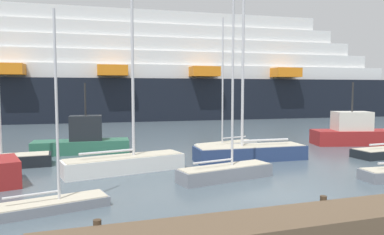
{
  "coord_description": "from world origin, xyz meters",
  "views": [
    {
      "loc": [
        -8.47,
        -13.67,
        4.62
      ],
      "look_at": [
        0.0,
        12.71,
        2.47
      ],
      "focal_mm": 34.24,
      "sensor_mm": 36.0,
      "label": 1
    }
  ],
  "objects_px": {
    "sailboat_0": "(226,144)",
    "fishing_boat_2": "(83,140)",
    "sailboat_7": "(125,161)",
    "fishing_boat_1": "(354,132)",
    "sailboat_3": "(250,151)",
    "sailboat_2": "(50,202)",
    "sailboat_1": "(226,170)",
    "cruise_ship": "(66,73)"
  },
  "relations": [
    {
      "from": "sailboat_2",
      "to": "cruise_ship",
      "type": "relative_size",
      "value": 0.07
    },
    {
      "from": "sailboat_3",
      "to": "fishing_boat_2",
      "type": "distance_m",
      "value": 11.98
    },
    {
      "from": "sailboat_1",
      "to": "fishing_boat_2",
      "type": "height_order",
      "value": "sailboat_1"
    },
    {
      "from": "sailboat_3",
      "to": "sailboat_7",
      "type": "height_order",
      "value": "sailboat_3"
    },
    {
      "from": "fishing_boat_2",
      "to": "cruise_ship",
      "type": "relative_size",
      "value": 0.06
    },
    {
      "from": "sailboat_0",
      "to": "fishing_boat_2",
      "type": "bearing_deg",
      "value": -24.22
    },
    {
      "from": "sailboat_1",
      "to": "cruise_ship",
      "type": "distance_m",
      "value": 43.9
    },
    {
      "from": "sailboat_0",
      "to": "fishing_boat_1",
      "type": "relative_size",
      "value": 1.35
    },
    {
      "from": "cruise_ship",
      "to": "sailboat_7",
      "type": "bearing_deg",
      "value": -81.19
    },
    {
      "from": "sailboat_7",
      "to": "fishing_boat_2",
      "type": "distance_m",
      "value": 7.36
    },
    {
      "from": "sailboat_1",
      "to": "fishing_boat_2",
      "type": "xyz_separation_m",
      "value": [
        -6.79,
        10.3,
        0.42
      ]
    },
    {
      "from": "fishing_boat_1",
      "to": "sailboat_1",
      "type": "bearing_deg",
      "value": 42.4
    },
    {
      "from": "fishing_boat_1",
      "to": "fishing_boat_2",
      "type": "xyz_separation_m",
      "value": [
        -21.68,
        2.63,
        -0.09
      ]
    },
    {
      "from": "sailboat_1",
      "to": "sailboat_7",
      "type": "relative_size",
      "value": 0.91
    },
    {
      "from": "sailboat_7",
      "to": "sailboat_0",
      "type": "bearing_deg",
      "value": 19.87
    },
    {
      "from": "fishing_boat_1",
      "to": "sailboat_3",
      "type": "bearing_deg",
      "value": 31.99
    },
    {
      "from": "sailboat_0",
      "to": "sailboat_2",
      "type": "bearing_deg",
      "value": 28.45
    },
    {
      "from": "sailboat_0",
      "to": "sailboat_2",
      "type": "height_order",
      "value": "sailboat_0"
    },
    {
      "from": "sailboat_0",
      "to": "sailboat_3",
      "type": "xyz_separation_m",
      "value": [
        -0.1,
        -4.16,
        0.15
      ]
    },
    {
      "from": "sailboat_3",
      "to": "sailboat_7",
      "type": "relative_size",
      "value": 1.08
    },
    {
      "from": "cruise_ship",
      "to": "fishing_boat_1",
      "type": "bearing_deg",
      "value": -52.87
    },
    {
      "from": "sailboat_3",
      "to": "fishing_boat_2",
      "type": "xyz_separation_m",
      "value": [
        -10.33,
        6.06,
        0.29
      ]
    },
    {
      "from": "sailboat_0",
      "to": "fishing_boat_1",
      "type": "distance_m",
      "value": 11.29
    },
    {
      "from": "sailboat_1",
      "to": "sailboat_7",
      "type": "distance_m",
      "value": 5.72
    },
    {
      "from": "sailboat_3",
      "to": "sailboat_2",
      "type": "bearing_deg",
      "value": 32.05
    },
    {
      "from": "sailboat_0",
      "to": "cruise_ship",
      "type": "xyz_separation_m",
      "value": [
        -12.16,
        34.17,
        6.56
      ]
    },
    {
      "from": "fishing_boat_2",
      "to": "sailboat_2",
      "type": "bearing_deg",
      "value": -92.39
    },
    {
      "from": "cruise_ship",
      "to": "sailboat_1",
      "type": "bearing_deg",
      "value": -75.41
    },
    {
      "from": "sailboat_2",
      "to": "fishing_boat_2",
      "type": "bearing_deg",
      "value": 70.14
    },
    {
      "from": "fishing_boat_1",
      "to": "fishing_boat_2",
      "type": "bearing_deg",
      "value": 8.25
    },
    {
      "from": "fishing_boat_1",
      "to": "cruise_ship",
      "type": "bearing_deg",
      "value": -40.98
    },
    {
      "from": "sailboat_0",
      "to": "sailboat_3",
      "type": "relative_size",
      "value": 0.83
    },
    {
      "from": "sailboat_1",
      "to": "sailboat_7",
      "type": "height_order",
      "value": "sailboat_7"
    },
    {
      "from": "sailboat_7",
      "to": "fishing_boat_1",
      "type": "relative_size",
      "value": 1.5
    },
    {
      "from": "fishing_boat_1",
      "to": "cruise_ship",
      "type": "distance_m",
      "value": 42.45
    },
    {
      "from": "sailboat_2",
      "to": "fishing_boat_1",
      "type": "relative_size",
      "value": 1.04
    },
    {
      "from": "sailboat_0",
      "to": "sailboat_3",
      "type": "distance_m",
      "value": 4.16
    },
    {
      "from": "fishing_boat_2",
      "to": "sailboat_7",
      "type": "bearing_deg",
      "value": -69.27
    },
    {
      "from": "fishing_boat_2",
      "to": "sailboat_0",
      "type": "bearing_deg",
      "value": -6.12
    },
    {
      "from": "sailboat_3",
      "to": "cruise_ship",
      "type": "distance_m",
      "value": 40.69
    },
    {
      "from": "sailboat_1",
      "to": "fishing_boat_2",
      "type": "relative_size",
      "value": 1.46
    },
    {
      "from": "sailboat_7",
      "to": "fishing_boat_1",
      "type": "distance_m",
      "value": 20.1
    }
  ]
}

